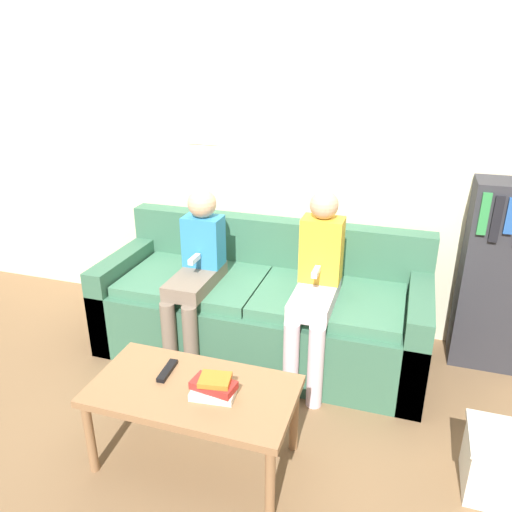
% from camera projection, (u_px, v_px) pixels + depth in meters
% --- Properties ---
extents(ground_plane, '(10.00, 10.00, 0.00)m').
position_uv_depth(ground_plane, '(236.00, 394.00, 2.93)').
color(ground_plane, brown).
extents(wall_back, '(8.00, 0.07, 2.60)m').
position_uv_depth(wall_back, '(285.00, 142.00, 3.32)').
color(wall_back, beige).
rests_on(wall_back, ground_plane).
extents(couch, '(2.08, 0.81, 0.82)m').
position_uv_depth(couch, '(262.00, 310.00, 3.27)').
color(couch, '#38664C').
rests_on(couch, ground_plane).
extents(coffee_table, '(0.96, 0.51, 0.43)m').
position_uv_depth(coffee_table, '(193.00, 396.00, 2.33)').
color(coffee_table, '#8E6642').
rests_on(coffee_table, ground_plane).
extents(person_left, '(0.24, 0.56, 1.09)m').
position_uv_depth(person_left, '(196.00, 268.00, 3.08)').
color(person_left, '#756656').
rests_on(person_left, ground_plane).
extents(person_right, '(0.24, 0.56, 1.14)m').
position_uv_depth(person_right, '(316.00, 282.00, 2.86)').
color(person_right, silver).
rests_on(person_right, ground_plane).
extents(tv_remote, '(0.05, 0.17, 0.02)m').
position_uv_depth(tv_remote, '(167.00, 371.00, 2.41)').
color(tv_remote, black).
rests_on(tv_remote, coffee_table).
extents(book_stack, '(0.21, 0.15, 0.10)m').
position_uv_depth(book_stack, '(214.00, 387.00, 2.24)').
color(book_stack, silver).
rests_on(book_stack, coffee_table).
extents(bookshelf, '(0.45, 0.30, 1.18)m').
position_uv_depth(bookshelf, '(499.00, 276.00, 3.03)').
color(bookshelf, '#2D2D33').
rests_on(bookshelf, ground_plane).
extents(storage_box, '(0.34, 0.31, 0.31)m').
position_uv_depth(storage_box, '(504.00, 465.00, 2.23)').
color(storage_box, silver).
rests_on(storage_box, ground_plane).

